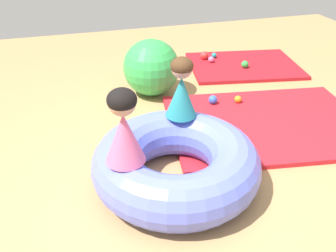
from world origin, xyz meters
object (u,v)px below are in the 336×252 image
(play_ball_green, at_px, (245,64))
(play_ball_orange, at_px, (238,99))
(child_in_teal, at_px, (181,88))
(play_ball_pink, at_px, (211,59))
(play_ball_teal, at_px, (214,55))
(play_ball_yellow, at_px, (233,131))
(play_ball_red, at_px, (204,55))
(child_in_pink, at_px, (124,127))
(play_ball_blue, at_px, (213,100))
(exercise_ball_large, at_px, (151,68))
(inflatable_cushion, at_px, (176,163))

(play_ball_green, xyz_separation_m, play_ball_orange, (-0.48, -0.82, -0.01))
(child_in_teal, height_order, play_ball_pink, child_in_teal)
(play_ball_teal, xyz_separation_m, play_ball_yellow, (-0.57, -1.79, 0.01))
(play_ball_teal, height_order, play_ball_pink, play_ball_pink)
(play_ball_green, bearing_deg, play_ball_pink, 138.83)
(play_ball_teal, height_order, play_ball_red, play_ball_red)
(child_in_pink, xyz_separation_m, play_ball_green, (1.78, 1.89, -0.50))
(play_ball_yellow, bearing_deg, play_ball_blue, 83.70)
(child_in_teal, height_order, exercise_ball_large, child_in_teal)
(inflatable_cushion, distance_m, play_ball_red, 2.43)
(play_ball_pink, relative_size, play_ball_yellow, 0.86)
(play_ball_red, bearing_deg, play_ball_orange, -95.37)
(inflatable_cushion, height_order, play_ball_yellow, inflatable_cushion)
(play_ball_blue, relative_size, play_ball_yellow, 1.00)
(play_ball_blue, height_order, play_ball_yellow, same)
(play_ball_green, distance_m, exercise_ball_large, 1.27)
(play_ball_orange, bearing_deg, play_ball_blue, 169.17)
(child_in_teal, bearing_deg, play_ball_pink, -151.51)
(play_ball_red, relative_size, play_ball_orange, 1.44)
(child_in_teal, xyz_separation_m, play_ball_pink, (0.95, 1.72, -0.50))
(child_in_pink, distance_m, play_ball_yellow, 1.23)
(inflatable_cushion, xyz_separation_m, play_ball_blue, (0.69, 1.02, -0.09))
(inflatable_cushion, xyz_separation_m, play_ball_yellow, (0.63, 0.42, -0.09))
(play_ball_green, bearing_deg, play_ball_orange, -120.31)
(play_ball_teal, height_order, play_ball_green, play_ball_green)
(child_in_teal, distance_m, child_in_pink, 0.68)
(child_in_teal, bearing_deg, exercise_ball_large, -125.09)
(play_ball_teal, height_order, play_ball_yellow, play_ball_yellow)
(play_ball_green, height_order, play_ball_yellow, same)
(inflatable_cushion, height_order, play_ball_orange, inflatable_cushion)
(play_ball_teal, distance_m, exercise_ball_large, 1.25)
(exercise_ball_large, bearing_deg, play_ball_pink, 32.67)
(play_ball_yellow, bearing_deg, play_ball_red, 76.48)
(child_in_teal, xyz_separation_m, child_in_pink, (-0.51, -0.46, 0.01))
(play_ball_blue, bearing_deg, play_ball_teal, 67.16)
(play_ball_red, bearing_deg, play_ball_blue, -107.05)
(play_ball_orange, bearing_deg, child_in_pink, -140.38)
(play_ball_teal, xyz_separation_m, play_ball_blue, (-0.50, -1.19, 0.01))
(play_ball_teal, bearing_deg, play_ball_yellow, -107.60)
(play_ball_pink, bearing_deg, play_ball_blue, -111.05)
(play_ball_teal, xyz_separation_m, play_ball_pink, (-0.10, -0.14, 0.00))
(inflatable_cushion, height_order, child_in_teal, child_in_teal)
(child_in_teal, relative_size, play_ball_teal, 7.11)
(exercise_ball_large, bearing_deg, child_in_pink, -109.29)
(play_ball_green, distance_m, play_ball_yellow, 1.58)
(play_ball_teal, distance_m, play_ball_pink, 0.17)
(play_ball_orange, height_order, exercise_ball_large, exercise_ball_large)
(play_ball_yellow, bearing_deg, play_ball_pink, 74.08)
(play_ball_red, height_order, play_ball_green, play_ball_red)
(child_in_teal, height_order, play_ball_red, child_in_teal)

